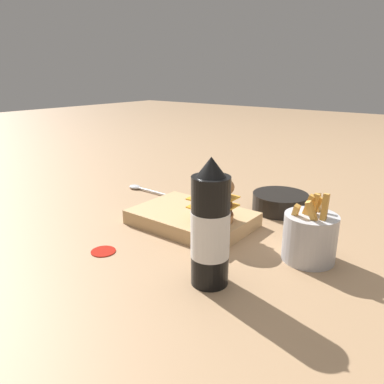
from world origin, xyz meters
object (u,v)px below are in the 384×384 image
(burger, at_px, (213,198))
(ketchup_bottle, at_px, (210,229))
(fries_basket, at_px, (310,236))
(side_bowl, at_px, (280,202))
(spoon, at_px, (141,188))
(serving_board, at_px, (192,218))

(burger, xyz_separation_m, ketchup_bottle, (-0.11, 0.17, 0.02))
(fries_basket, distance_m, side_bowl, 0.28)
(spoon, bearing_deg, ketchup_bottle, 148.36)
(serving_board, xyz_separation_m, burger, (-0.07, 0.01, 0.07))
(serving_board, relative_size, spoon, 1.53)
(ketchup_bottle, height_order, side_bowl, ketchup_bottle)
(ketchup_bottle, bearing_deg, burger, -56.68)
(serving_board, relative_size, fries_basket, 1.93)
(serving_board, height_order, side_bowl, side_bowl)
(fries_basket, xyz_separation_m, side_bowl, (0.17, -0.22, -0.02))
(burger, xyz_separation_m, fries_basket, (-0.22, -0.02, -0.04))
(serving_board, height_order, fries_basket, fries_basket)
(side_bowl, bearing_deg, burger, 77.04)
(fries_basket, relative_size, side_bowl, 0.99)
(ketchup_bottle, relative_size, side_bowl, 1.55)
(burger, distance_m, ketchup_bottle, 0.21)
(serving_board, xyz_separation_m, side_bowl, (-0.13, -0.22, 0.01))
(spoon, bearing_deg, side_bowl, -165.82)
(side_bowl, bearing_deg, fries_basket, 126.77)
(fries_basket, bearing_deg, serving_board, 0.39)
(serving_board, bearing_deg, fries_basket, -179.61)
(spoon, bearing_deg, serving_board, 158.80)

